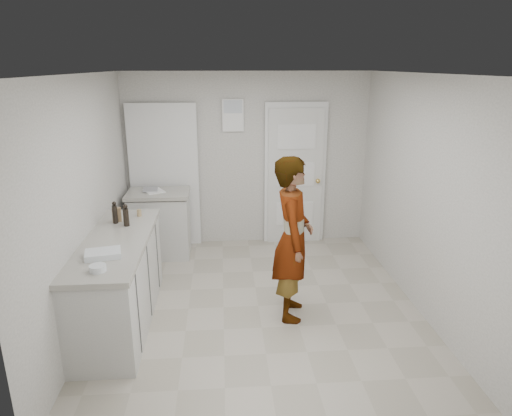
{
  "coord_description": "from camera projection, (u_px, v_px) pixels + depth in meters",
  "views": [
    {
      "loc": [
        -0.37,
        -4.52,
        2.59
      ],
      "look_at": [
        0.01,
        0.4,
        1.03
      ],
      "focal_mm": 32.0,
      "sensor_mm": 36.0,
      "label": 1
    }
  ],
  "objects": [
    {
      "name": "ground",
      "position": [
        258.0,
        306.0,
        5.11
      ],
      "size": [
        4.0,
        4.0,
        0.0
      ],
      "primitive_type": "plane",
      "color": "#9F9886",
      "rests_on": "ground"
    },
    {
      "name": "room_shell",
      "position": [
        236.0,
        176.0,
        6.64
      ],
      "size": [
        4.0,
        4.0,
        4.0
      ],
      "color": "#A4A29B",
      "rests_on": "ground"
    },
    {
      "name": "main_counter",
      "position": [
        119.0,
        284.0,
        4.68
      ],
      "size": [
        0.64,
        1.96,
        0.93
      ],
      "color": "silver",
      "rests_on": "ground"
    },
    {
      "name": "side_counter",
      "position": [
        160.0,
        226.0,
        6.36
      ],
      "size": [
        0.84,
        0.61,
        0.93
      ],
      "color": "silver",
      "rests_on": "ground"
    },
    {
      "name": "person",
      "position": [
        293.0,
        239.0,
        4.69
      ],
      "size": [
        0.5,
        0.68,
        1.73
      ],
      "primitive_type": "imported",
      "rotation": [
        0.0,
        0.0,
        1.43
      ],
      "color": "silver",
      "rests_on": "ground"
    },
    {
      "name": "cake_mix_box",
      "position": [
        117.0,
        215.0,
        5.01
      ],
      "size": [
        0.1,
        0.06,
        0.16
      ],
      "primitive_type": "cube",
      "rotation": [
        0.0,
        0.0,
        0.23
      ],
      "color": "olive",
      "rests_on": "main_counter"
    },
    {
      "name": "spice_jar",
      "position": [
        139.0,
        213.0,
        5.21
      ],
      "size": [
        0.05,
        0.05,
        0.08
      ],
      "primitive_type": "cylinder",
      "color": "#A2885C",
      "rests_on": "main_counter"
    },
    {
      "name": "oil_cruet_a",
      "position": [
        126.0,
        216.0,
        4.87
      ],
      "size": [
        0.06,
        0.06,
        0.24
      ],
      "color": "black",
      "rests_on": "main_counter"
    },
    {
      "name": "oil_cruet_b",
      "position": [
        115.0,
        213.0,
        4.95
      ],
      "size": [
        0.05,
        0.05,
        0.25
      ],
      "color": "black",
      "rests_on": "main_counter"
    },
    {
      "name": "baking_dish",
      "position": [
        103.0,
        254.0,
        4.11
      ],
      "size": [
        0.35,
        0.28,
        0.05
      ],
      "rotation": [
        0.0,
        0.0,
        0.22
      ],
      "color": "silver",
      "rests_on": "main_counter"
    },
    {
      "name": "egg_bowl",
      "position": [
        98.0,
        268.0,
        3.82
      ],
      "size": [
        0.14,
        0.14,
        0.05
      ],
      "color": "silver",
      "rests_on": "main_counter"
    },
    {
      "name": "papers",
      "position": [
        154.0,
        191.0,
        6.24
      ],
      "size": [
        0.34,
        0.37,
        0.01
      ],
      "primitive_type": "cube",
      "rotation": [
        0.0,
        0.0,
        0.46
      ],
      "color": "white",
      "rests_on": "side_counter"
    }
  ]
}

